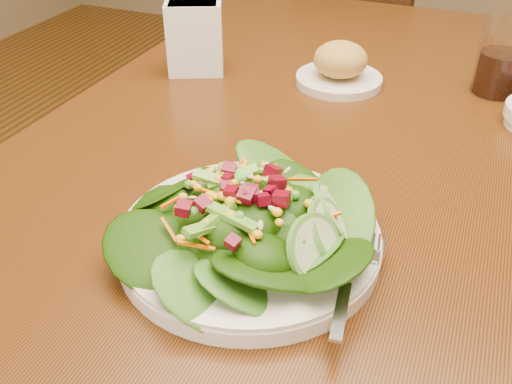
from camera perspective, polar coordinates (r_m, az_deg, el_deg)
dining_table at (r=0.98m, az=7.29°, el=1.49°), size 0.90×1.40×0.75m
chair_far at (r=2.08m, az=10.49°, el=14.89°), size 0.52×0.52×0.95m
salad_plate at (r=0.64m, az=0.17°, el=-3.52°), size 0.30×0.30×0.09m
bread_plate at (r=1.07m, az=8.38°, el=12.23°), size 0.16×0.16×0.08m
drinking_glass at (r=1.10m, az=23.42°, el=12.16°), size 0.08×0.08×0.15m
napkin_holder at (r=1.10m, az=-6.17°, el=15.15°), size 0.12×0.09×0.13m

